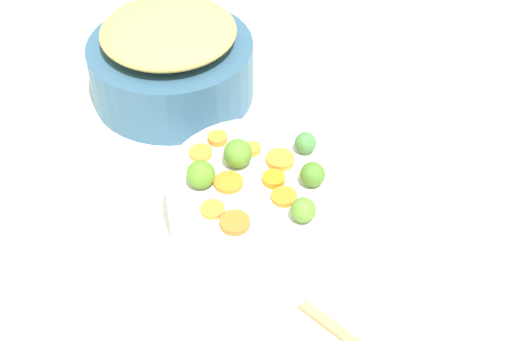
# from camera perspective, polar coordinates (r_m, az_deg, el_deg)

# --- Properties ---
(tabletop) EXTENTS (2.40, 2.40, 0.02)m
(tabletop) POSITION_cam_1_polar(r_m,az_deg,el_deg) (1.01, -1.18, -3.95)
(tabletop) COLOR white
(tabletop) RESTS_ON ground
(serving_bowl_carrots) EXTENTS (0.24, 0.24, 0.08)m
(serving_bowl_carrots) POSITION_cam_1_polar(r_m,az_deg,el_deg) (0.97, 0.00, -2.24)
(serving_bowl_carrots) COLOR white
(serving_bowl_carrots) RESTS_ON tabletop
(metal_pot) EXTENTS (0.27, 0.27, 0.10)m
(metal_pot) POSITION_cam_1_polar(r_m,az_deg,el_deg) (1.19, -6.76, 8.08)
(metal_pot) COLOR #2E5270
(metal_pot) RESTS_ON tabletop
(stuffing_mound) EXTENTS (0.22, 0.22, 0.05)m
(stuffing_mound) POSITION_cam_1_polar(r_m,az_deg,el_deg) (1.15, -7.06, 11.05)
(stuffing_mound) COLOR tan
(stuffing_mound) RESTS_ON metal_pot
(carrot_slice_0) EXTENTS (0.05, 0.05, 0.01)m
(carrot_slice_0) POSITION_cam_1_polar(r_m,az_deg,el_deg) (0.93, -2.23, -0.97)
(carrot_slice_0) COLOR orange
(carrot_slice_0) RESTS_ON serving_bowl_carrots
(carrot_slice_1) EXTENTS (0.05, 0.05, 0.01)m
(carrot_slice_1) POSITION_cam_1_polar(r_m,az_deg,el_deg) (0.95, 1.95, 0.87)
(carrot_slice_1) COLOR orange
(carrot_slice_1) RESTS_ON serving_bowl_carrots
(carrot_slice_2) EXTENTS (0.04, 0.04, 0.01)m
(carrot_slice_2) POSITION_cam_1_polar(r_m,az_deg,el_deg) (0.99, -3.11, 2.59)
(carrot_slice_2) COLOR orange
(carrot_slice_2) RESTS_ON serving_bowl_carrots
(carrot_slice_3) EXTENTS (0.04, 0.04, 0.01)m
(carrot_slice_3) POSITION_cam_1_polar(r_m,az_deg,el_deg) (0.97, -4.48, 1.43)
(carrot_slice_3) COLOR orange
(carrot_slice_3) RESTS_ON serving_bowl_carrots
(carrot_slice_4) EXTENTS (0.04, 0.04, 0.01)m
(carrot_slice_4) POSITION_cam_1_polar(r_m,az_deg,el_deg) (0.89, -3.50, -3.14)
(carrot_slice_4) COLOR orange
(carrot_slice_4) RESTS_ON serving_bowl_carrots
(carrot_slice_5) EXTENTS (0.04, 0.04, 0.01)m
(carrot_slice_5) POSITION_cam_1_polar(r_m,az_deg,el_deg) (0.91, 2.26, -2.12)
(carrot_slice_5) COLOR orange
(carrot_slice_5) RESTS_ON serving_bowl_carrots
(carrot_slice_6) EXTENTS (0.03, 0.03, 0.01)m
(carrot_slice_6) POSITION_cam_1_polar(r_m,az_deg,el_deg) (0.97, -0.31, 1.76)
(carrot_slice_6) COLOR orange
(carrot_slice_6) RESTS_ON serving_bowl_carrots
(carrot_slice_7) EXTENTS (0.03, 0.03, 0.01)m
(carrot_slice_7) POSITION_cam_1_polar(r_m,az_deg,el_deg) (0.93, 1.43, -0.69)
(carrot_slice_7) COLOR orange
(carrot_slice_7) RESTS_ON serving_bowl_carrots
(carrot_slice_8) EXTENTS (0.05, 0.05, 0.01)m
(carrot_slice_8) POSITION_cam_1_polar(r_m,az_deg,el_deg) (0.87, -1.71, -4.21)
(carrot_slice_8) COLOR orange
(carrot_slice_8) RESTS_ON serving_bowl_carrots
(brussels_sprout_0) EXTENTS (0.03, 0.03, 0.03)m
(brussels_sprout_0) POSITION_cam_1_polar(r_m,az_deg,el_deg) (0.92, 4.56, -0.32)
(brussels_sprout_0) COLOR #477726
(brussels_sprout_0) RESTS_ON serving_bowl_carrots
(brussels_sprout_1) EXTENTS (0.03, 0.03, 0.03)m
(brussels_sprout_1) POSITION_cam_1_polar(r_m,az_deg,el_deg) (0.87, 3.82, -3.19)
(brussels_sprout_1) COLOR #59852E
(brussels_sprout_1) RESTS_ON serving_bowl_carrots
(brussels_sprout_2) EXTENTS (0.03, 0.03, 0.03)m
(brussels_sprout_2) POSITION_cam_1_polar(r_m,az_deg,el_deg) (0.97, 4.00, 2.24)
(brussels_sprout_2) COLOR #457D3E
(brussels_sprout_2) RESTS_ON serving_bowl_carrots
(brussels_sprout_3) EXTENTS (0.04, 0.04, 0.04)m
(brussels_sprout_3) POSITION_cam_1_polar(r_m,az_deg,el_deg) (0.92, -4.46, -0.31)
(brussels_sprout_3) COLOR #548725
(brussels_sprout_3) RESTS_ON serving_bowl_carrots
(brussels_sprout_4) EXTENTS (0.04, 0.04, 0.04)m
(brussels_sprout_4) POSITION_cam_1_polar(r_m,az_deg,el_deg) (0.94, -1.53, 1.37)
(brussels_sprout_4) COLOR #518228
(brussels_sprout_4) RESTS_ON serving_bowl_carrots
(dish_towel) EXTENTS (0.18, 0.15, 0.01)m
(dish_towel) POSITION_cam_1_polar(r_m,az_deg,el_deg) (1.35, 12.92, 9.50)
(dish_towel) COLOR silver
(dish_towel) RESTS_ON tabletop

